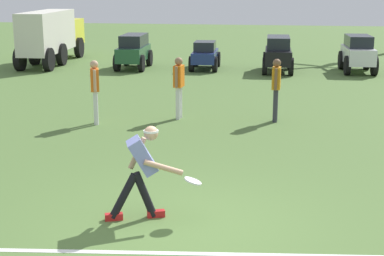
% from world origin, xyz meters
% --- Properties ---
extents(ground_plane, '(80.00, 80.00, 0.00)m').
position_xyz_m(ground_plane, '(0.00, 0.00, 0.00)').
color(ground_plane, '#517137').
extents(field_line_paint, '(19.18, 2.24, 0.01)m').
position_xyz_m(field_line_paint, '(0.00, -0.80, 0.00)').
color(field_line_paint, white).
rests_on(field_line_paint, ground_plane).
extents(frisbee_thrower, '(1.15, 0.49, 1.39)m').
position_xyz_m(frisbee_thrower, '(-0.67, 0.28, 0.79)').
color(frisbee_thrower, black).
rests_on(frisbee_thrower, ground_plane).
extents(frisbee_in_flight, '(0.32, 0.33, 0.11)m').
position_xyz_m(frisbee_in_flight, '(0.07, 0.33, 0.59)').
color(frisbee_in_flight, white).
extents(teammate_near_sideline, '(0.24, 0.50, 1.56)m').
position_xyz_m(teammate_near_sideline, '(-1.26, 6.71, 0.94)').
color(teammate_near_sideline, silver).
rests_on(teammate_near_sideline, ground_plane).
extents(teammate_midfield, '(0.22, 0.49, 1.56)m').
position_xyz_m(teammate_midfield, '(1.16, 6.77, 0.94)').
color(teammate_midfield, '#33333D').
rests_on(teammate_midfield, ground_plane).
extents(teammate_deep, '(0.30, 0.49, 1.56)m').
position_xyz_m(teammate_deep, '(-3.16, 5.84, 0.94)').
color(teammate_deep, silver).
rests_on(teammate_deep, ground_plane).
extents(parked_car_slot_a, '(1.23, 2.44, 1.34)m').
position_xyz_m(parked_car_slot_a, '(-4.57, 15.18, 0.72)').
color(parked_car_slot_a, '#235133').
rests_on(parked_car_slot_a, ground_plane).
extents(parked_car_slot_b, '(1.16, 2.23, 1.10)m').
position_xyz_m(parked_car_slot_b, '(-1.74, 15.41, 0.56)').
color(parked_car_slot_b, navy).
rests_on(parked_car_slot_b, ground_plane).
extents(parked_car_slot_c, '(1.19, 2.42, 1.34)m').
position_xyz_m(parked_car_slot_c, '(1.11, 15.15, 0.72)').
color(parked_car_slot_c, black).
rests_on(parked_car_slot_c, ground_plane).
extents(parked_car_slot_d, '(1.27, 2.40, 1.40)m').
position_xyz_m(parked_car_slot_d, '(4.13, 15.49, 0.74)').
color(parked_car_slot_d, silver).
rests_on(parked_car_slot_d, ground_plane).
extents(box_truck, '(1.71, 5.96, 2.20)m').
position_xyz_m(box_truck, '(-8.36, 16.13, 1.23)').
color(box_truck, yellow).
rests_on(box_truck, ground_plane).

